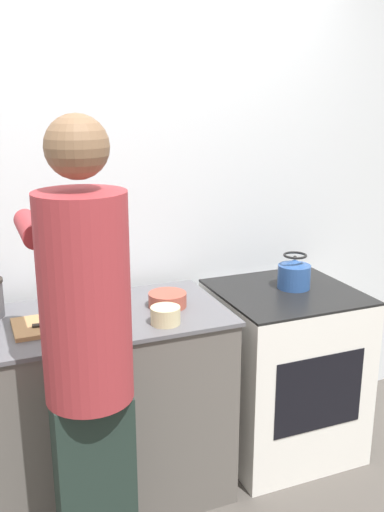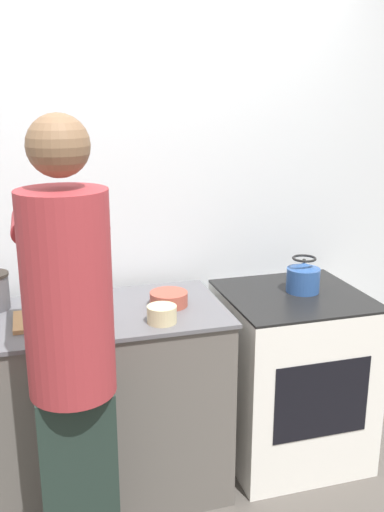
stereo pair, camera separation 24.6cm
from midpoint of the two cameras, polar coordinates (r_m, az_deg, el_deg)
The scene contains 9 objects.
wall_back at distance 2.85m, azimuth -5.61°, elevation 5.16°, with size 8.00×0.05×2.60m.
counter at distance 2.70m, azimuth -11.51°, elevation -15.03°, with size 1.60×0.61×0.90m.
oven at distance 3.04m, azimuth 12.15°, elevation -11.60°, with size 0.68×0.66×0.88m.
person at distance 1.99m, azimuth -8.51°, elevation -9.65°, with size 0.34×0.58×1.78m.
cutting_board at distance 2.47m, azimuth -10.50°, elevation -6.19°, with size 0.37×0.23×0.02m.
knife at distance 2.44m, azimuth -10.97°, elevation -6.20°, with size 0.18×0.05×0.01m.
kettle at distance 2.89m, azimuth 13.47°, elevation -2.11°, with size 0.16×0.16×0.18m.
bowl_prep at distance 2.39m, azimuth -0.08°, elevation -5.90°, with size 0.13×0.13×0.07m.
bowl_mixing at distance 2.58m, azimuth 0.39°, elevation -4.35°, with size 0.17×0.17×0.06m.
Camera 2 is at (-0.39, -2.07, 1.83)m, focal length 40.00 mm.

